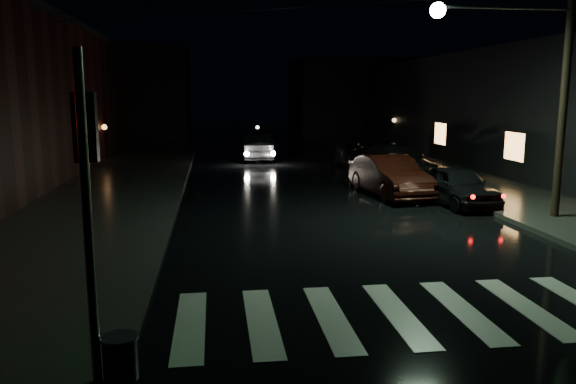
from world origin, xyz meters
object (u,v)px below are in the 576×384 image
object	(u,v)px
parked_car_c	(397,161)
parked_car_d	(365,154)
oncoming_car	(256,147)
parked_car_b	(389,176)
parked_car_a	(457,186)

from	to	relation	value
parked_car_c	parked_car_d	size ratio (longest dim) A/B	0.99
parked_car_c	oncoming_car	distance (m)	9.90
parked_car_b	oncoming_car	xyz separation A→B (m)	(-4.11, 12.50, 0.01)
parked_car_a	oncoming_car	world-z (taller)	oncoming_car
parked_car_a	parked_car_c	size ratio (longest dim) A/B	0.76
parked_car_c	oncoming_car	xyz separation A→B (m)	(-5.91, 7.94, 0.01)
parked_car_d	oncoming_car	size ratio (longest dim) A/B	1.13
parked_car_b	oncoming_car	world-z (taller)	oncoming_car
parked_car_b	oncoming_car	size ratio (longest dim) A/B	0.99
parked_car_a	parked_car_b	size ratio (longest dim) A/B	0.85
parked_car_a	parked_car_d	size ratio (longest dim) A/B	0.75
parked_car_c	parked_car_b	bearing A→B (deg)	-119.18
parked_car_b	parked_car_a	bearing A→B (deg)	-54.12
parked_car_d	parked_car_c	bearing A→B (deg)	-78.13
parked_car_a	parked_car_b	xyz separation A→B (m)	(-1.80, 1.99, 0.09)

